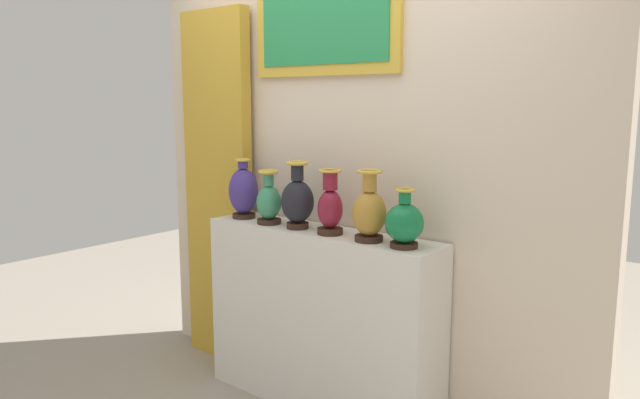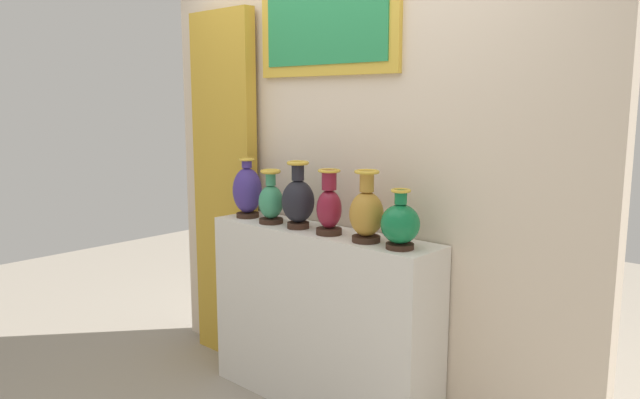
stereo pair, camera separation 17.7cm
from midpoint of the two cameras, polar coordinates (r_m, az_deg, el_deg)
The scene contains 9 objects.
display_shelf at distance 3.40m, azimuth 1.52°, elevation -11.22°, with size 1.42×0.32×1.01m, color silver.
back_wall at distance 3.38m, azimuth 3.99°, elevation 3.12°, with size 2.90×0.14×2.62m.
curtain_gold at distance 3.97m, azimuth -7.67°, elevation 0.96°, with size 0.55×0.08×2.25m, color gold.
vase_indigo at distance 3.61m, azimuth -5.46°, elevation 0.81°, with size 0.17×0.17×0.35m.
vase_jade at distance 3.43m, azimuth -3.17°, elevation -0.13°, with size 0.14×0.14×0.31m.
vase_onyx at distance 3.28m, azimuth -0.54°, elevation -0.05°, with size 0.18×0.18×0.37m.
vase_burgundy at distance 3.14m, azimuth 2.48°, elevation -0.69°, with size 0.14×0.14×0.34m.
vase_ochre at distance 2.98m, azimuth 6.09°, elevation -1.23°, with size 0.17×0.17×0.36m.
vase_emerald at distance 2.87m, azimuth 9.32°, elevation -2.29°, with size 0.19×0.19×0.28m.
Camera 2 is at (2.16, -2.35, 1.69)m, focal length 34.02 mm.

